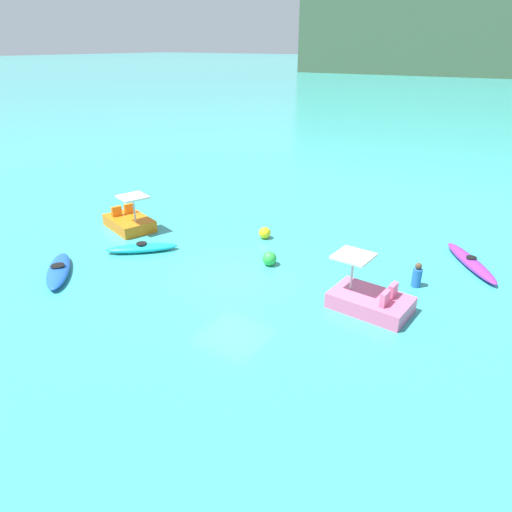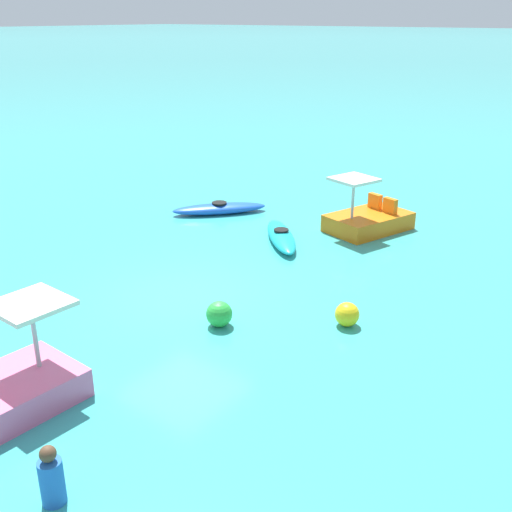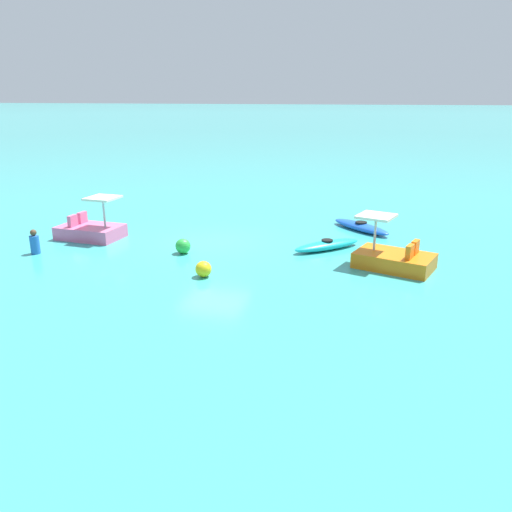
{
  "view_description": "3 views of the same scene",
  "coord_description": "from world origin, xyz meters",
  "px_view_note": "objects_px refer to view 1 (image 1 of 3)",
  "views": [
    {
      "loc": [
        8.94,
        -11.52,
        7.58
      ],
      "look_at": [
        0.41,
        0.9,
        0.61
      ],
      "focal_mm": 32.43,
      "sensor_mm": 36.0,
      "label": 1
    },
    {
      "loc": [
        8.98,
        8.93,
        5.94
      ],
      "look_at": [
        -2.17,
        0.49,
        0.42
      ],
      "focal_mm": 43.08,
      "sensor_mm": 36.0,
      "label": 2
    },
    {
      "loc": [
        -6.57,
        17.32,
        5.36
      ],
      "look_at": [
        -2.25,
        1.96,
        0.25
      ],
      "focal_mm": 35.31,
      "sensor_mm": 36.0,
      "label": 3
    }
  ],
  "objects_px": {
    "person_near_shore": "(417,276)",
    "pedal_boat_orange": "(129,221)",
    "kayak_purple": "(471,262)",
    "kayak_blue": "(58,270)",
    "kayak_cyan": "(142,248)",
    "buoy_yellow": "(265,233)",
    "buoy_green": "(269,259)",
    "pedal_boat_pink": "(370,300)"
  },
  "relations": [
    {
      "from": "kayak_purple",
      "to": "kayak_cyan",
      "type": "height_order",
      "value": "same"
    },
    {
      "from": "kayak_cyan",
      "to": "pedal_boat_pink",
      "type": "distance_m",
      "value": 9.19
    },
    {
      "from": "buoy_green",
      "to": "person_near_shore",
      "type": "distance_m",
      "value": 5.23
    },
    {
      "from": "kayak_blue",
      "to": "buoy_yellow",
      "type": "distance_m",
      "value": 8.18
    },
    {
      "from": "kayak_purple",
      "to": "pedal_boat_orange",
      "type": "height_order",
      "value": "pedal_boat_orange"
    },
    {
      "from": "pedal_boat_pink",
      "to": "buoy_green",
      "type": "xyz_separation_m",
      "value": [
        -4.28,
        0.88,
        -0.07
      ]
    },
    {
      "from": "kayak_purple",
      "to": "pedal_boat_pink",
      "type": "bearing_deg",
      "value": -110.94
    },
    {
      "from": "person_near_shore",
      "to": "buoy_yellow",
      "type": "bearing_deg",
      "value": 174.55
    },
    {
      "from": "kayak_blue",
      "to": "buoy_green",
      "type": "xyz_separation_m",
      "value": [
        5.82,
        4.93,
        0.11
      ]
    },
    {
      "from": "pedal_boat_pink",
      "to": "buoy_yellow",
      "type": "relative_size",
      "value": 5.01
    },
    {
      "from": "pedal_boat_pink",
      "to": "pedal_boat_orange",
      "type": "bearing_deg",
      "value": 177.52
    },
    {
      "from": "kayak_purple",
      "to": "pedal_boat_orange",
      "type": "distance_m",
      "value": 14.18
    },
    {
      "from": "kayak_blue",
      "to": "kayak_cyan",
      "type": "xyz_separation_m",
      "value": [
        0.97,
        3.08,
        -0.0
      ]
    },
    {
      "from": "kayak_blue",
      "to": "pedal_boat_pink",
      "type": "xyz_separation_m",
      "value": [
        10.11,
        4.05,
        0.17
      ]
    },
    {
      "from": "kayak_blue",
      "to": "pedal_boat_orange",
      "type": "xyz_separation_m",
      "value": [
        -1.39,
        4.55,
        0.17
      ]
    },
    {
      "from": "kayak_cyan",
      "to": "pedal_boat_orange",
      "type": "height_order",
      "value": "pedal_boat_orange"
    },
    {
      "from": "kayak_blue",
      "to": "pedal_boat_pink",
      "type": "bearing_deg",
      "value": 21.84
    },
    {
      "from": "buoy_green",
      "to": "buoy_yellow",
      "type": "relative_size",
      "value": 1.07
    },
    {
      "from": "buoy_green",
      "to": "person_near_shore",
      "type": "bearing_deg",
      "value": 15.97
    },
    {
      "from": "kayak_purple",
      "to": "kayak_blue",
      "type": "height_order",
      "value": "same"
    },
    {
      "from": "buoy_yellow",
      "to": "person_near_shore",
      "type": "xyz_separation_m",
      "value": [
        6.61,
        -0.63,
        0.14
      ]
    },
    {
      "from": "kayak_cyan",
      "to": "pedal_boat_orange",
      "type": "distance_m",
      "value": 2.78
    },
    {
      "from": "kayak_blue",
      "to": "buoy_yellow",
      "type": "height_order",
      "value": "buoy_yellow"
    },
    {
      "from": "pedal_boat_orange",
      "to": "kayak_blue",
      "type": "bearing_deg",
      "value": -73.05
    },
    {
      "from": "kayak_cyan",
      "to": "pedal_boat_orange",
      "type": "xyz_separation_m",
      "value": [
        -2.36,
        1.46,
        0.17
      ]
    },
    {
      "from": "buoy_green",
      "to": "person_near_shore",
      "type": "relative_size",
      "value": 0.61
    },
    {
      "from": "buoy_green",
      "to": "pedal_boat_pink",
      "type": "bearing_deg",
      "value": -11.62
    },
    {
      "from": "kayak_purple",
      "to": "pedal_boat_orange",
      "type": "bearing_deg",
      "value": -161.25
    },
    {
      "from": "kayak_blue",
      "to": "kayak_cyan",
      "type": "relative_size",
      "value": 1.13
    },
    {
      "from": "kayak_purple",
      "to": "person_near_shore",
      "type": "bearing_deg",
      "value": -113.55
    },
    {
      "from": "kayak_purple",
      "to": "buoy_yellow",
      "type": "xyz_separation_m",
      "value": [
        -7.8,
        -2.11,
        0.09
      ]
    },
    {
      "from": "kayak_cyan",
      "to": "buoy_yellow",
      "type": "xyz_separation_m",
      "value": [
        3.27,
        3.92,
        0.09
      ]
    },
    {
      "from": "kayak_cyan",
      "to": "kayak_purple",
      "type": "bearing_deg",
      "value": 28.55
    },
    {
      "from": "person_near_shore",
      "to": "pedal_boat_orange",
      "type": "bearing_deg",
      "value": -171.53
    },
    {
      "from": "pedal_boat_orange",
      "to": "person_near_shore",
      "type": "bearing_deg",
      "value": 8.47
    },
    {
      "from": "kayak_cyan",
      "to": "person_near_shore",
      "type": "bearing_deg",
      "value": 18.4
    },
    {
      "from": "pedal_boat_orange",
      "to": "buoy_yellow",
      "type": "xyz_separation_m",
      "value": [
        5.63,
        2.45,
        -0.09
      ]
    },
    {
      "from": "pedal_boat_pink",
      "to": "person_near_shore",
      "type": "relative_size",
      "value": 2.85
    },
    {
      "from": "kayak_purple",
      "to": "kayak_cyan",
      "type": "xyz_separation_m",
      "value": [
        -11.07,
        -6.02,
        0.0
      ]
    },
    {
      "from": "kayak_purple",
      "to": "kayak_cyan",
      "type": "bearing_deg",
      "value": -151.45
    },
    {
      "from": "kayak_purple",
      "to": "buoy_green",
      "type": "relative_size",
      "value": 5.87
    },
    {
      "from": "pedal_boat_pink",
      "to": "kayak_blue",
      "type": "bearing_deg",
      "value": -158.16
    }
  ]
}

